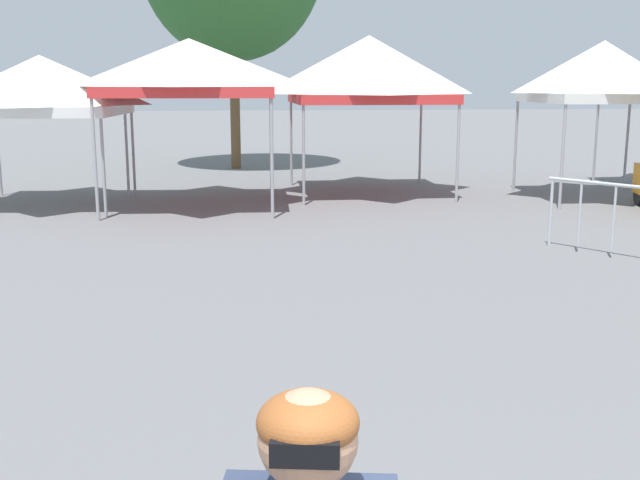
# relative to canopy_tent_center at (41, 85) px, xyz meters

# --- Properties ---
(canopy_tent_center) EXTENTS (3.27, 3.27, 2.99)m
(canopy_tent_center) POSITION_rel_canopy_tent_center_xyz_m (0.00, 0.00, 0.00)
(canopy_tent_center) COLOR #9E9EA3
(canopy_tent_center) RESTS_ON ground
(canopy_tent_far_left) EXTENTS (3.47, 3.47, 3.30)m
(canopy_tent_far_left) POSITION_rel_canopy_tent_center_xyz_m (2.93, -0.43, 0.34)
(canopy_tent_far_left) COLOR #9E9EA3
(canopy_tent_far_left) RESTS_ON ground
(canopy_tent_far_right) EXTENTS (3.36, 3.36, 3.46)m
(canopy_tent_far_right) POSITION_rel_canopy_tent_center_xyz_m (6.75, 1.01, 0.34)
(canopy_tent_far_right) COLOR #9E9EA3
(canopy_tent_far_right) RESTS_ON ground
(canopy_tent_left_of_center) EXTENTS (2.85, 2.85, 3.32)m
(canopy_tent_left_of_center) POSITION_rel_canopy_tent_center_xyz_m (11.48, -0.35, 0.27)
(canopy_tent_left_of_center) COLOR #9E9EA3
(canopy_tent_left_of_center) RESTS_ON ground
(crowd_barrier_mid_lot) EXTENTS (1.27, 1.73, 1.08)m
(crowd_barrier_mid_lot) POSITION_rel_canopy_tent_center_xyz_m (9.04, -5.88, -1.65)
(crowd_barrier_mid_lot) COLOR #B7BABF
(crowd_barrier_mid_lot) RESTS_ON ground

